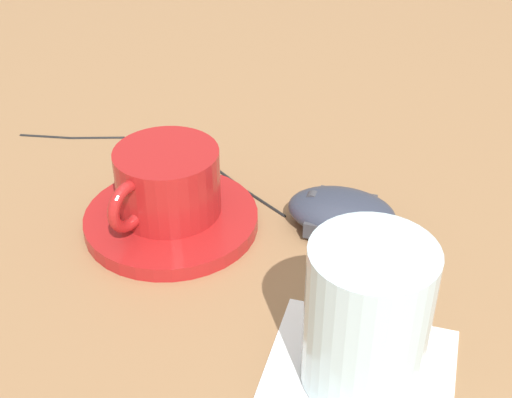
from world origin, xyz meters
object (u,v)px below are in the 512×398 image
(computer_mouse, at_px, (341,212))
(drinking_glass, at_px, (367,317))
(coffee_cup, at_px, (167,182))
(saucer, at_px, (172,220))

(computer_mouse, height_order, drinking_glass, drinking_glass)
(computer_mouse, bearing_deg, drinking_glass, -63.44)
(computer_mouse, bearing_deg, coffee_cup, -154.84)
(drinking_glass, bearing_deg, saucer, 157.49)
(saucer, bearing_deg, drinking_glass, -22.51)
(saucer, relative_size, coffee_cup, 1.30)
(saucer, height_order, coffee_cup, coffee_cup)
(coffee_cup, height_order, drinking_glass, drinking_glass)
(coffee_cup, xyz_separation_m, drinking_glass, (0.22, -0.09, 0.01))
(computer_mouse, distance_m, drinking_glass, 0.18)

